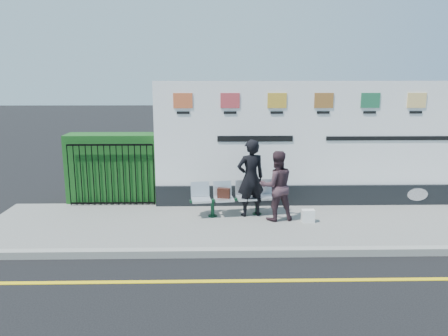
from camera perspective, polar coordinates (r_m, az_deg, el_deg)
name	(u,v)px	position (r m, az deg, el deg)	size (l,w,h in m)	color
ground	(342,280)	(7.57, 15.14, -13.97)	(80.00, 80.00, 0.00)	black
pavement	(309,225)	(9.78, 11.10, -7.27)	(14.00, 3.00, 0.12)	slate
kerb	(327,252)	(8.42, 13.26, -10.59)	(14.00, 0.18, 0.14)	gray
yellow_line	(342,280)	(7.57, 15.14, -13.94)	(14.00, 0.10, 0.01)	yellow
billboard	(320,152)	(10.82, 12.49, 2.02)	(8.00, 0.30, 3.00)	black
hedge	(115,167)	(11.33, -14.02, 0.07)	(2.35, 0.70, 1.70)	#174D19
railing	(111,175)	(10.92, -14.51, -0.84)	(2.05, 0.06, 1.54)	black
bench	(235,206)	(9.97, 1.44, -5.02)	(1.96, 0.52, 0.42)	silver
woman_left	(251,178)	(9.79, 3.50, -1.32)	(0.64, 0.42, 1.75)	black
woman_right	(276,186)	(9.58, 6.87, -2.31)	(0.75, 0.59, 1.55)	#3B262D
handbag_brown	(224,193)	(9.84, -0.02, -3.30)	(0.28, 0.12, 0.22)	black
carrier_bag_white	(308,216)	(9.71, 10.91, -6.16)	(0.28, 0.17, 0.28)	silver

